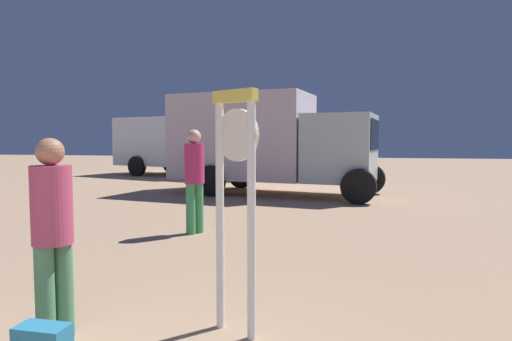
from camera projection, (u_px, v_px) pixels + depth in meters
standing_clock at (236, 184)px, 3.57m from camera, size 0.43×0.28×2.04m
person_near_clock at (53, 229)px, 3.45m from camera, size 0.32×0.32×1.65m
person_distant at (194, 176)px, 7.48m from camera, size 0.35×0.35×1.81m
box_truck_near at (265, 140)px, 13.02m from camera, size 6.53×3.38×3.01m
box_truck_far at (185, 143)px, 19.54m from camera, size 7.64×4.46×2.66m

